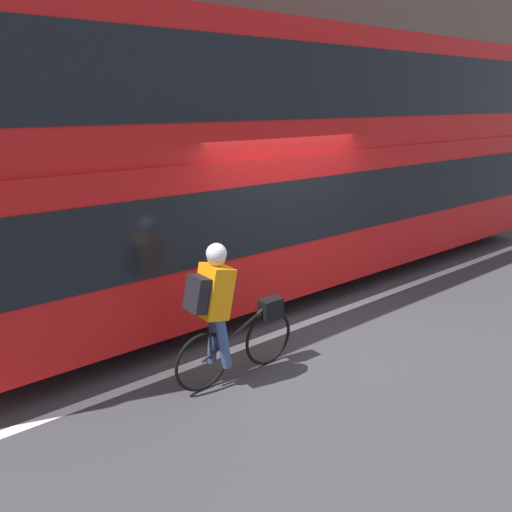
% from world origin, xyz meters
% --- Properties ---
extents(ground_plane, '(80.00, 80.00, 0.00)m').
position_xyz_m(ground_plane, '(0.00, 0.00, 0.00)').
color(ground_plane, '#38383A').
extents(road_center_line, '(50.00, 0.14, 0.01)m').
position_xyz_m(road_center_line, '(0.00, -0.05, 0.00)').
color(road_center_line, silver).
rests_on(road_center_line, ground_plane).
extents(sidewalk_curb, '(60.00, 1.81, 0.12)m').
position_xyz_m(sidewalk_curb, '(0.00, 4.62, 0.06)').
color(sidewalk_curb, gray).
rests_on(sidewalk_curb, ground_plane).
extents(building_facade, '(60.00, 0.30, 6.87)m').
position_xyz_m(building_facade, '(0.00, 5.67, 3.44)').
color(building_facade, brown).
rests_on(building_facade, ground_plane).
extents(bus, '(10.96, 2.46, 3.92)m').
position_xyz_m(bus, '(1.39, 1.40, 2.16)').
color(bus, black).
rests_on(bus, ground_plane).
extents(cyclist_on_bike, '(1.56, 0.32, 1.59)m').
position_xyz_m(cyclist_on_bike, '(-1.56, -0.57, 0.86)').
color(cyclist_on_bike, black).
rests_on(cyclist_on_bike, ground_plane).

